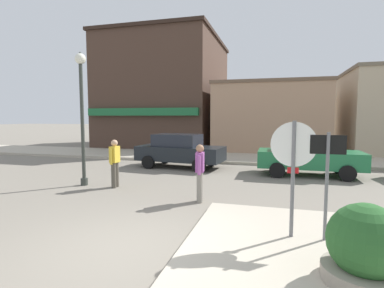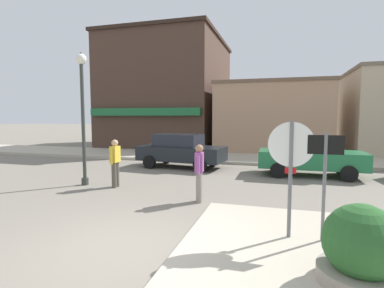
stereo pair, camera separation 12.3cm
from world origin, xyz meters
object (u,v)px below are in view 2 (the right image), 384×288
(stop_sign, at_px, (291,164))
(one_way_sign, at_px, (325,176))
(parked_car_nearest, at_px, (181,150))
(parked_car_second, at_px, (310,156))
(pedestrian_crossing_near, at_px, (199,171))
(pedestrian_crossing_far, at_px, (115,162))
(lamp_post, at_px, (82,99))
(planter, at_px, (361,253))

(stop_sign, relative_size, one_way_sign, 1.10)
(one_way_sign, height_order, parked_car_nearest, one_way_sign)
(parked_car_second, xyz_separation_m, pedestrian_crossing_near, (-3.30, -4.84, 0.06))
(parked_car_nearest, bearing_deg, one_way_sign, -55.53)
(stop_sign, relative_size, pedestrian_crossing_near, 1.43)
(parked_car_second, distance_m, pedestrian_crossing_far, 7.56)
(parked_car_nearest, xyz_separation_m, pedestrian_crossing_far, (-0.87, -4.39, 0.06))
(stop_sign, bearing_deg, one_way_sign, -1.09)
(stop_sign, bearing_deg, lamp_post, 154.70)
(one_way_sign, distance_m, lamp_post, 8.08)
(stop_sign, xyz_separation_m, parked_car_nearest, (-4.61, 7.54, -0.71))
(parked_car_nearest, bearing_deg, stop_sign, -58.56)
(pedestrian_crossing_far, bearing_deg, pedestrian_crossing_near, -16.16)
(planter, bearing_deg, pedestrian_crossing_near, 131.40)
(stop_sign, distance_m, parked_car_nearest, 8.87)
(parked_car_nearest, distance_m, pedestrian_crossing_far, 4.47)
(pedestrian_crossing_far, bearing_deg, parked_car_second, 31.27)
(pedestrian_crossing_near, bearing_deg, one_way_sign, -37.92)
(stop_sign, xyz_separation_m, pedestrian_crossing_near, (-2.31, 2.24, -0.65))
(planter, relative_size, pedestrian_crossing_far, 0.76)
(planter, relative_size, parked_car_nearest, 0.29)
(stop_sign, xyz_separation_m, parked_car_second, (0.99, 7.08, -0.71))
(pedestrian_crossing_near, bearing_deg, planter, -48.60)
(parked_car_nearest, height_order, parked_car_second, same)
(one_way_sign, xyz_separation_m, lamp_post, (-7.26, 3.17, 1.63))
(pedestrian_crossing_near, distance_m, pedestrian_crossing_far, 3.30)
(stop_sign, height_order, pedestrian_crossing_near, stop_sign)
(stop_sign, bearing_deg, pedestrian_crossing_near, 135.94)
(parked_car_second, height_order, pedestrian_crossing_far, pedestrian_crossing_far)
(lamp_post, height_order, pedestrian_crossing_far, lamp_post)
(one_way_sign, xyz_separation_m, planter, (0.29, -1.36, -0.77))
(pedestrian_crossing_far, bearing_deg, one_way_sign, -27.62)
(planter, relative_size, lamp_post, 0.27)
(planter, bearing_deg, parked_car_second, 89.19)
(planter, height_order, pedestrian_crossing_near, pedestrian_crossing_near)
(one_way_sign, bearing_deg, planter, -77.84)
(parked_car_second, bearing_deg, pedestrian_crossing_near, -124.26)
(lamp_post, bearing_deg, pedestrian_crossing_far, -0.17)
(planter, height_order, pedestrian_crossing_far, pedestrian_crossing_far)
(lamp_post, height_order, parked_car_nearest, lamp_post)
(stop_sign, height_order, parked_car_second, stop_sign)
(lamp_post, xyz_separation_m, parked_car_nearest, (2.07, 4.38, -2.15))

